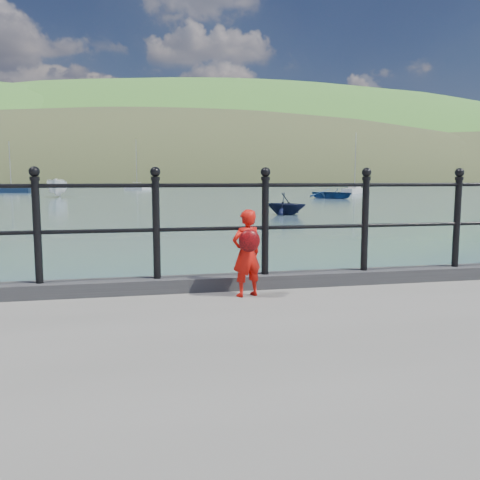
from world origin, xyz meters
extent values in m
plane|color=#2D4251|center=(0.00, 0.00, 0.00)|extent=(600.00, 600.00, 0.00)
cube|color=#28282B|center=(0.00, -0.15, 1.07)|extent=(60.00, 0.30, 0.15)
cylinder|color=black|center=(0.00, -0.15, 1.67)|extent=(18.00, 0.04, 0.04)
cylinder|color=black|center=(0.00, -0.15, 2.15)|extent=(18.00, 0.04, 0.04)
cylinder|color=black|center=(-1.80, -0.15, 1.67)|extent=(0.08, 0.08, 1.05)
sphere|color=black|center=(-1.80, -0.15, 2.29)|extent=(0.11, 0.11, 0.11)
cylinder|color=black|center=(-0.60, -0.15, 1.67)|extent=(0.08, 0.08, 1.05)
sphere|color=black|center=(-0.60, -0.15, 2.29)|extent=(0.11, 0.11, 0.11)
cylinder|color=black|center=(0.60, -0.15, 1.67)|extent=(0.08, 0.08, 1.05)
sphere|color=black|center=(0.60, -0.15, 2.29)|extent=(0.11, 0.11, 0.11)
cylinder|color=black|center=(1.80, -0.15, 1.67)|extent=(0.08, 0.08, 1.05)
sphere|color=black|center=(1.80, -0.15, 2.29)|extent=(0.11, 0.11, 0.11)
cylinder|color=black|center=(3.00, -0.15, 1.67)|extent=(0.08, 0.08, 1.05)
sphere|color=black|center=(3.00, -0.15, 2.29)|extent=(0.11, 0.11, 0.11)
ellipsoid|color=#333A21|center=(20.00, 195.00, -15.40)|extent=(400.00, 100.00, 88.00)
ellipsoid|color=#387026|center=(60.00, 255.00, -27.30)|extent=(600.00, 180.00, 156.00)
cube|color=silver|center=(-35.00, 181.00, 3.00)|extent=(9.00, 6.00, 6.00)
cube|color=#4C4744|center=(-35.00, 181.00, 7.00)|extent=(9.50, 6.50, 2.00)
cube|color=silver|center=(-12.00, 181.00, 3.00)|extent=(9.00, 6.00, 6.00)
cube|color=#4C4744|center=(-12.00, 181.00, 7.00)|extent=(9.50, 6.50, 2.00)
cube|color=silver|center=(18.00, 181.00, 3.00)|extent=(9.00, 6.00, 6.00)
cube|color=#4C4744|center=(18.00, 181.00, 7.00)|extent=(9.50, 6.50, 2.00)
cube|color=silver|center=(45.00, 181.00, 3.00)|extent=(9.00, 6.00, 6.00)
cube|color=#4C4744|center=(45.00, 181.00, 7.00)|extent=(9.50, 6.50, 2.00)
imported|color=red|center=(0.30, -0.53, 1.45)|extent=(0.38, 0.31, 0.91)
ellipsoid|color=#BA060B|center=(0.30, -0.66, 1.60)|extent=(0.22, 0.11, 0.23)
imported|color=navy|center=(20.12, 45.66, 0.53)|extent=(5.47, 6.18, 1.06)
imported|color=white|center=(-9.15, 54.81, 1.06)|extent=(2.18, 5.52, 2.12)
imported|color=black|center=(8.10, 23.61, 0.67)|extent=(3.33, 3.31, 1.33)
cube|color=silver|center=(-0.11, 94.45, 0.25)|extent=(5.10, 6.63, 0.90)
cube|color=beige|center=(-0.11, 94.45, 0.75)|extent=(2.37, 2.68, 0.50)
cylinder|color=#A5A5A8|center=(-0.11, 94.45, 5.08)|extent=(0.10, 0.10, 8.76)
cylinder|color=#A5A5A8|center=(-0.11, 94.45, 1.30)|extent=(1.59, 2.56, 0.06)
cube|color=beige|center=(29.50, 60.91, 0.25)|extent=(5.38, 5.40, 0.90)
cube|color=beige|center=(29.50, 60.91, 0.75)|extent=(2.29, 2.29, 0.50)
cylinder|color=#A5A5A8|center=(29.50, 60.91, 4.55)|extent=(0.10, 0.10, 7.71)
cylinder|color=#A5A5A8|center=(29.50, 60.91, 1.30)|extent=(1.95, 1.95, 0.06)
cube|color=#0E1C33|center=(-18.25, 73.95, 0.25)|extent=(5.44, 2.28, 0.90)
cube|color=beige|center=(-18.25, 73.95, 0.75)|extent=(1.97, 1.36, 0.50)
cylinder|color=#A5A5A8|center=(-18.25, 73.95, 4.06)|extent=(0.10, 0.10, 6.71)
cylinder|color=#A5A5A8|center=(-18.25, 73.95, 1.30)|extent=(2.36, 0.36, 0.06)
camera|label=1|loc=(-0.83, -5.60, 2.23)|focal=38.00mm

